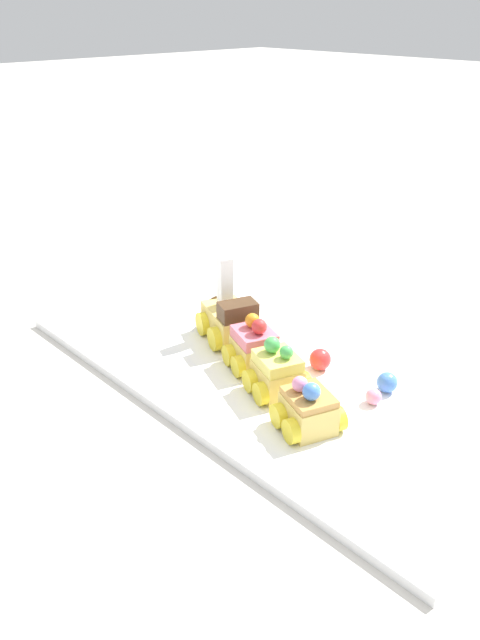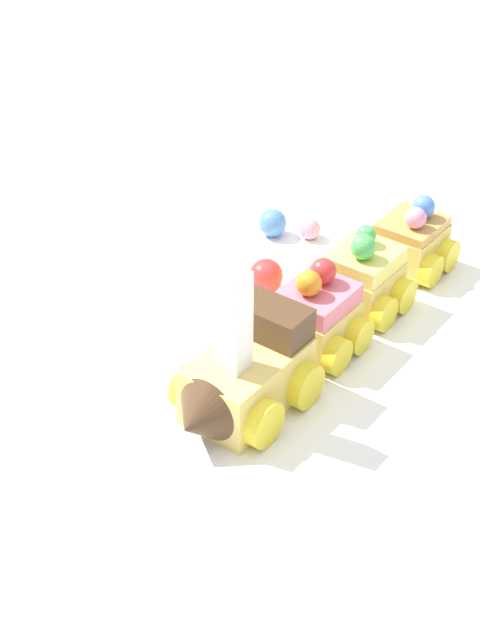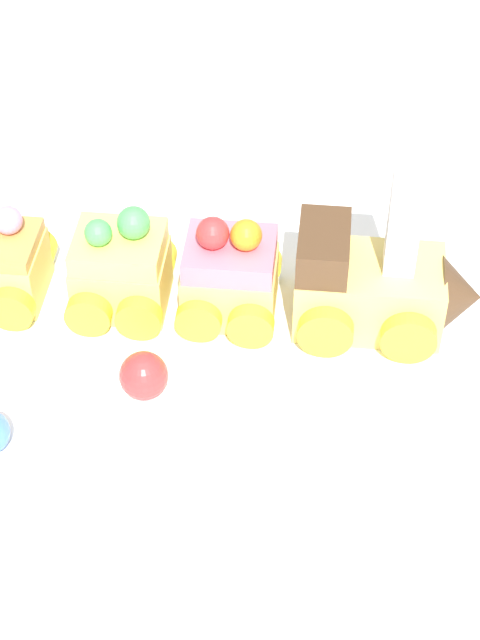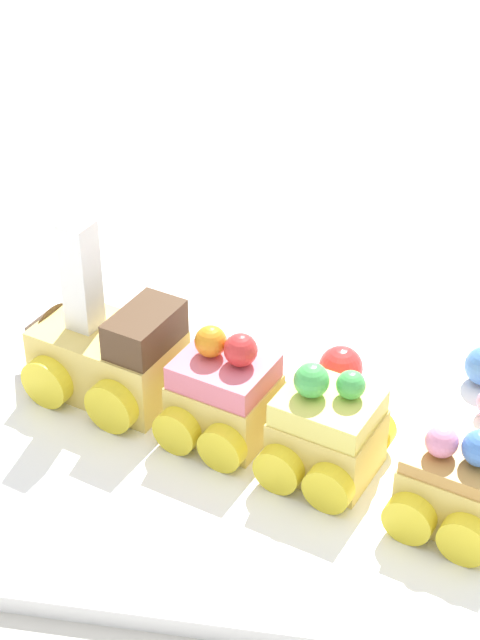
# 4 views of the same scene
# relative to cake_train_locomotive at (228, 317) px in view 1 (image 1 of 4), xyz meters

# --- Properties ---
(ground_plane) EXTENTS (10.00, 10.00, 0.00)m
(ground_plane) POSITION_rel_cake_train_locomotive_xyz_m (-0.11, 0.01, -0.04)
(ground_plane) COLOR beige
(display_board) EXTENTS (0.71, 0.35, 0.01)m
(display_board) POSITION_rel_cake_train_locomotive_xyz_m (-0.11, 0.01, -0.04)
(display_board) COLOR white
(display_board) RESTS_ON ground_plane
(cake_train_locomotive) EXTENTS (0.13, 0.10, 0.12)m
(cake_train_locomotive) POSITION_rel_cake_train_locomotive_xyz_m (0.00, 0.00, 0.00)
(cake_train_locomotive) COLOR #EACC66
(cake_train_locomotive) RESTS_ON display_board
(cake_car_strawberry) EXTENTS (0.08, 0.09, 0.08)m
(cake_car_strawberry) POSITION_rel_cake_train_locomotive_xyz_m (-0.09, 0.03, -0.00)
(cake_car_strawberry) COLOR #EACC66
(cake_car_strawberry) RESTS_ON display_board
(cake_car_lemon) EXTENTS (0.08, 0.09, 0.07)m
(cake_car_lemon) POSITION_rel_cake_train_locomotive_xyz_m (-0.16, 0.06, -0.00)
(cake_car_lemon) COLOR #EACC66
(cake_car_lemon) RESTS_ON display_board
(cake_car_caramel) EXTENTS (0.08, 0.09, 0.07)m
(cake_car_caramel) POSITION_rel_cake_train_locomotive_xyz_m (-0.23, 0.09, -0.01)
(cake_car_caramel) COLOR #EACC66
(cake_car_caramel) RESTS_ON display_board
(gumball_blue) EXTENTS (0.03, 0.03, 0.03)m
(gumball_blue) POSITION_rel_cake_train_locomotive_xyz_m (-0.25, -0.05, -0.02)
(gumball_blue) COLOR #4C84E0
(gumball_blue) RESTS_ON display_board
(gumball_pink) EXTENTS (0.02, 0.02, 0.02)m
(gumball_pink) POSITION_rel_cake_train_locomotive_xyz_m (-0.26, -0.01, -0.02)
(gumball_pink) COLOR pink
(gumball_pink) RESTS_ON display_board
(gumball_red) EXTENTS (0.03, 0.03, 0.03)m
(gumball_red) POSITION_rel_cake_train_locomotive_xyz_m (-0.16, -0.03, -0.01)
(gumball_red) COLOR red
(gumball_red) RESTS_ON display_board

